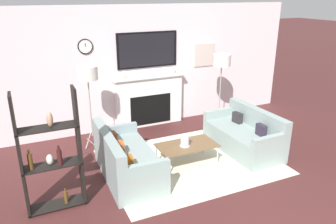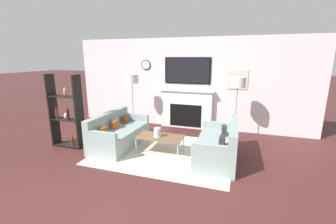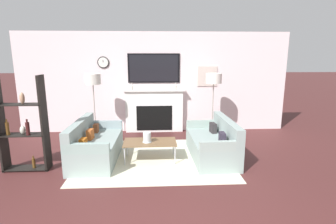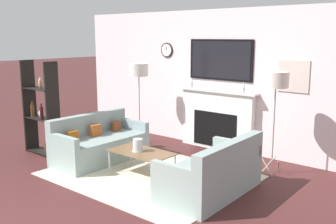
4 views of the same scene
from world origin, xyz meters
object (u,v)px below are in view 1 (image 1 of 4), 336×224
Objects in this scene: coffee_table at (187,146)px; couch_left at (126,161)px; floor_lamp_left at (87,74)px; hurricane_candle at (185,141)px; shelf_unit at (51,155)px; floor_lamp_right at (222,61)px; couch_right at (245,136)px.

couch_left is at bearing 176.61° from coffee_table.
floor_lamp_left is (-1.38, 1.40, 1.13)m from coffee_table.
hurricane_candle reaches higher than coffee_table.
shelf_unit is (-2.22, -0.30, 0.35)m from hurricane_candle.
couch_left reaches higher than hurricane_candle.
floor_lamp_left is (-1.32, 1.42, 1.02)m from hurricane_candle.
couch_left is 1.60× the size of coffee_table.
hurricane_candle is 2.19m from floor_lamp_left.
couch_right is at bearing -101.26° from floor_lamp_right.
couch_right is 0.99× the size of floor_lamp_right.
couch_right is at bearing 3.77° from hurricane_candle.
shelf_unit is at bearing -161.71° from couch_left.
floor_lamp_left is at bearing 134.68° from coffee_table.
coffee_table is 2.39m from floor_lamp_right.
couch_left is 1.08m from hurricane_candle.
couch_left is 1.34m from shelf_unit.
floor_lamp_right is at bearing 41.14° from hurricane_candle.
floor_lamp_right reaches higher than couch_right.
couch_left is 1.81m from floor_lamp_left.
floor_lamp_right is at bearing 41.68° from coffee_table.
floor_lamp_right reaches higher than hurricane_candle.
hurricane_candle is at bearing -176.23° from couch_right.
floor_lamp_right is (0.26, 1.33, 1.21)m from couch_right.
shelf_unit reaches higher than couch_right.
floor_lamp_left is at bearing 101.31° from couch_left.
coffee_table is 0.60× the size of shelf_unit.
couch_left is 1.02× the size of couch_right.
shelf_unit is at bearing -117.65° from floor_lamp_left.
couch_right is 3.23m from floor_lamp_left.
coffee_table is at bearing 22.33° from hurricane_candle.
coffee_table is 0.63× the size of floor_lamp_left.
couch_left is at bearing -78.69° from floor_lamp_left.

